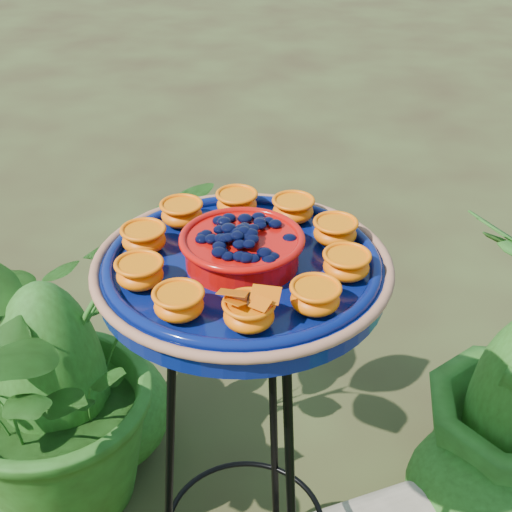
{
  "coord_description": "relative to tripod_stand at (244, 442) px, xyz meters",
  "views": [
    {
      "loc": [
        0.07,
        -0.89,
        1.67
      ],
      "look_at": [
        -0.03,
        0.12,
        1.04
      ],
      "focal_mm": 50.0,
      "sensor_mm": 36.0,
      "label": 1
    }
  ],
  "objects": [
    {
      "name": "tripod_stand",
      "position": [
        0.0,
        0.0,
        0.0
      ],
      "size": [
        0.45,
        0.45,
        0.97
      ],
      "rotation": [
        0.0,
        0.0,
        -0.32
      ],
      "color": "black",
      "rests_on": "ground"
    },
    {
      "name": "feeder_dish",
      "position": [
        0.0,
        -0.0,
        0.43
      ],
      "size": [
        0.62,
        0.62,
        0.12
      ],
      "rotation": [
        0.0,
        0.0,
        -0.32
      ],
      "color": "#06124F",
      "rests_on": "tripod_stand"
    },
    {
      "name": "shrub_back_left",
      "position": [
        -0.55,
        0.36,
        -0.13
      ],
      "size": [
        1.0,
        1.06,
        0.92
      ],
      "primitive_type": "imported",
      "rotation": [
        0.0,
        0.0,
        1.13
      ],
      "color": "#224512",
      "rests_on": "ground"
    }
  ]
}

